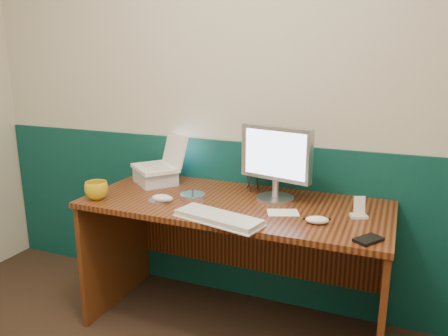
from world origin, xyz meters
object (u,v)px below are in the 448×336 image
at_px(monitor, 276,164).
at_px(mug, 96,190).
at_px(keyboard, 218,218).
at_px(desk, 234,266).
at_px(laptop, 154,151).
at_px(camcorder, 252,172).

relative_size(monitor, mug, 3.21).
relative_size(monitor, keyboard, 0.93).
relative_size(desk, laptop, 5.69).
xyz_separation_m(monitor, camcorder, (-0.17, 0.13, -0.09)).
bearing_deg(laptop, camcorder, 48.13).
bearing_deg(laptop, keyboard, 3.14).
bearing_deg(camcorder, laptop, 171.02).
bearing_deg(mug, monitor, 21.53).
bearing_deg(laptop, desk, 24.88).
height_order(laptop, monitor, monitor).
relative_size(desk, camcorder, 7.41).
bearing_deg(desk, monitor, 30.53).
relative_size(desk, monitor, 4.04).
bearing_deg(monitor, laptop, -168.78).
height_order(keyboard, camcorder, camcorder).
relative_size(keyboard, mug, 3.44).
bearing_deg(desk, camcorder, 86.56).
xyz_separation_m(desk, laptop, (-0.57, 0.14, 0.58)).
distance_m(desk, camcorder, 0.54).
bearing_deg(desk, mug, -161.12).
distance_m(desk, mug, 0.86).
bearing_deg(camcorder, desk, -111.68).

